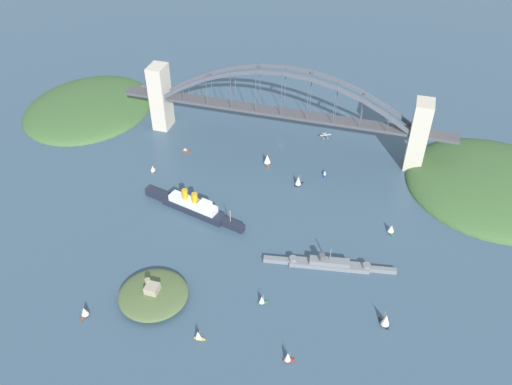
{
  "coord_description": "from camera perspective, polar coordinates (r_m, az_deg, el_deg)",
  "views": [
    {
      "loc": [
        -85.78,
        374.95,
        257.09
      ],
      "look_at": [
        0.0,
        79.81,
        8.0
      ],
      "focal_mm": 36.82,
      "sensor_mm": 36.0,
      "label": 1
    }
  ],
  "objects": [
    {
      "name": "small_boat_7",
      "position": [
        338.38,
        -18.14,
        -12.2
      ],
      "size": [
        5.2,
        8.38,
        7.65
      ],
      "color": "brown",
      "rests_on": "ground"
    },
    {
      "name": "ground_plane",
      "position": [
        462.65,
        2.77,
        5.21
      ],
      "size": [
        1400.0,
        1400.0,
        0.0
      ],
      "primitive_type": "plane",
      "color": "#385166"
    },
    {
      "name": "small_boat_0",
      "position": [
        314.08,
        -6.31,
        -15.14
      ],
      "size": [
        6.74,
        3.93,
        7.8
      ],
      "color": "gold",
      "rests_on": "ground"
    },
    {
      "name": "small_boat_9",
      "position": [
        384.02,
        14.47,
        -3.82
      ],
      "size": [
        6.25,
        8.09,
        7.77
      ],
      "color": "#2D6B3D",
      "rests_on": "ground"
    },
    {
      "name": "small_boat_3",
      "position": [
        325.97,
        13.91,
        -13.27
      ],
      "size": [
        7.68,
        8.36,
        10.82
      ],
      "color": "black",
      "rests_on": "ground"
    },
    {
      "name": "naval_cruiser",
      "position": [
        352.46,
        7.85,
        -7.68
      ],
      "size": [
        87.0,
        17.01,
        16.38
      ],
      "color": "slate",
      "rests_on": "ground"
    },
    {
      "name": "seaplane_taxiing_near_bridge",
      "position": [
        474.08,
        7.54,
        6.13
      ],
      "size": [
        9.86,
        7.8,
        5.13
      ],
      "color": "#B7B7B2",
      "rests_on": "ground"
    },
    {
      "name": "headland_east_shore",
      "position": [
        541.65,
        -17.4,
        8.82
      ],
      "size": [
        118.51,
        134.83,
        19.85
      ],
      "color": "#3D6033",
      "rests_on": "ground"
    },
    {
      "name": "fort_island_mid_harbor",
      "position": [
        337.22,
        -11.1,
        -10.79
      ],
      "size": [
        43.55,
        42.84,
        11.82
      ],
      "color": "#4C6038",
      "rests_on": "ground"
    },
    {
      "name": "small_boat_10",
      "position": [
        435.84,
        1.23,
        3.66
      ],
      "size": [
        7.44,
        9.93,
        10.59
      ],
      "color": "brown",
      "rests_on": "ground"
    },
    {
      "name": "harbor_arch_bridge",
      "position": [
        445.61,
        2.9,
        8.64
      ],
      "size": [
        285.07,
        19.25,
        72.51
      ],
      "color": "beige",
      "rests_on": "ground"
    },
    {
      "name": "ocean_liner",
      "position": [
        390.34,
        -6.86,
        -1.52
      ],
      "size": [
        85.52,
        27.1,
        18.19
      ],
      "color": "#1E2333",
      "rests_on": "ground"
    },
    {
      "name": "small_boat_1",
      "position": [
        414.12,
        4.62,
        1.28
      ],
      "size": [
        6.92,
        7.87,
        9.54
      ],
      "color": "black",
      "rests_on": "ground"
    },
    {
      "name": "small_boat_5",
      "position": [
        304.39,
        3.48,
        -17.4
      ],
      "size": [
        6.59,
        4.7,
        8.25
      ],
      "color": "#B2231E",
      "rests_on": "ground"
    },
    {
      "name": "small_boat_2",
      "position": [
        328.34,
        0.64,
        -11.56
      ],
      "size": [
        6.08,
        4.86,
        7.45
      ],
      "color": "#2D6B3D",
      "rests_on": "ground"
    },
    {
      "name": "small_boat_6",
      "position": [
        429.53,
        7.46,
        2.02
      ],
      "size": [
        3.85,
        10.85,
        2.41
      ],
      "color": "#234C8C",
      "rests_on": "ground"
    },
    {
      "name": "headland_west_shore",
      "position": [
        456.31,
        24.54,
        0.68
      ],
      "size": [
        136.11,
        133.66,
        25.82
      ],
      "color": "#3D6033",
      "rests_on": "ground"
    },
    {
      "name": "small_boat_4",
      "position": [
        436.26,
        -11.16,
        2.56
      ],
      "size": [
        4.05,
        6.9,
        6.38
      ],
      "color": "gold",
      "rests_on": "ground"
    },
    {
      "name": "small_boat_8",
      "position": [
        456.72,
        -7.64,
        4.52
      ],
      "size": [
        8.88,
        2.44,
        2.6
      ],
      "color": "brown",
      "rests_on": "ground"
    }
  ]
}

